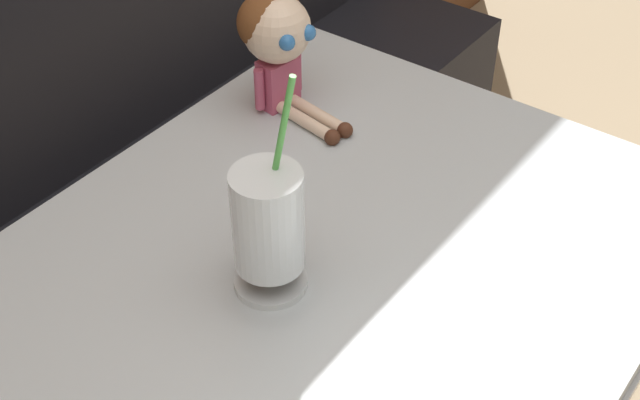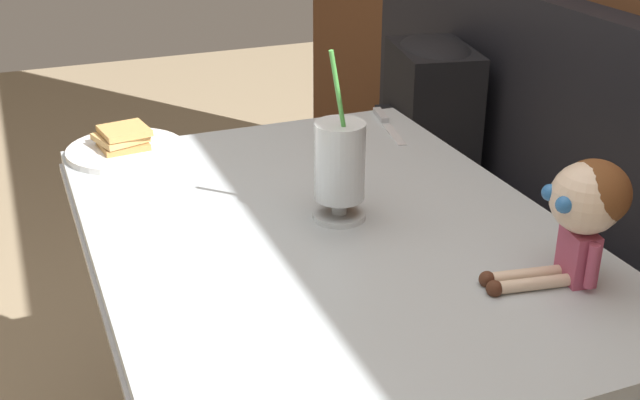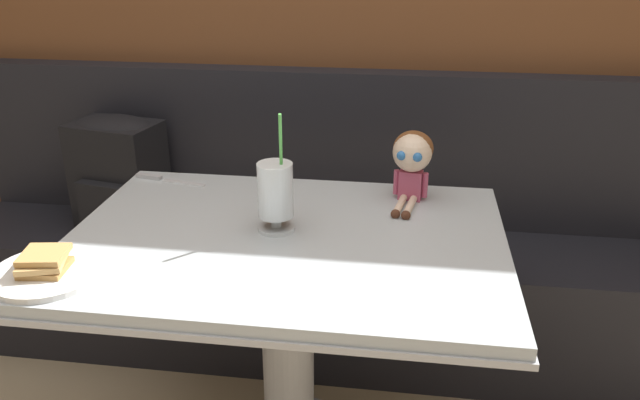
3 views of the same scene
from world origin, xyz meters
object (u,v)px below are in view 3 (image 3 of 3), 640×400
at_px(butter_knife, 158,178).
at_px(seated_doll, 412,156).
at_px(backpack, 118,170).
at_px(milkshake_glass, 275,193).
at_px(toast_plate, 47,269).

xyz_separation_m(butter_knife, seated_doll, (0.77, -0.04, 0.12)).
height_order(seated_doll, backpack, seated_doll).
bearing_deg(milkshake_glass, seated_doll, 37.16).
bearing_deg(butter_knife, toast_plate, -92.48).
distance_m(butter_knife, backpack, 0.39).
xyz_separation_m(milkshake_glass, butter_knife, (-0.43, 0.30, -0.10)).
bearing_deg(backpack, butter_knife, -45.60).
xyz_separation_m(toast_plate, milkshake_glass, (0.46, 0.30, 0.09)).
xyz_separation_m(toast_plate, backpack, (-0.24, 0.87, -0.10)).
distance_m(butter_knife, seated_doll, 0.78).
bearing_deg(toast_plate, butter_knife, 87.52).
height_order(toast_plate, milkshake_glass, milkshake_glass).
bearing_deg(butter_knife, seated_doll, -3.32).
xyz_separation_m(butter_knife, backpack, (-0.26, 0.27, -0.09)).
bearing_deg(butter_knife, backpack, 134.40).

